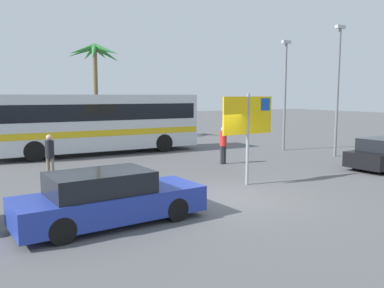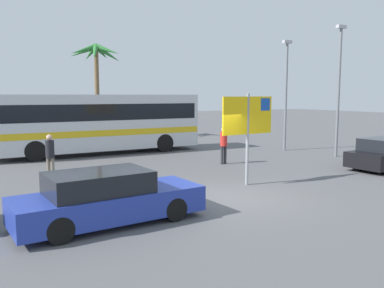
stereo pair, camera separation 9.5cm
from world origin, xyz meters
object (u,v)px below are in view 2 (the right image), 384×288
Objects in this scene: bus_front_coach at (98,121)px; ferry_sign at (249,119)px; pedestrian_crossing_lot at (50,153)px; pedestrian_near_sign at (224,142)px; car_blue at (107,198)px.

ferry_sign is (2.45, -10.04, 0.54)m from bus_front_coach.
pedestrian_near_sign is at bearing -47.74° from pedestrian_crossing_lot.
bus_front_coach is 6.41× the size of pedestrian_crossing_lot.
ferry_sign is at bearing -81.58° from pedestrian_crossing_lot.
car_blue is at bearing -133.48° from pedestrian_crossing_lot.
ferry_sign is at bearing 13.51° from car_blue.
pedestrian_near_sign is (7.58, -0.21, 0.01)m from pedestrian_crossing_lot.
bus_front_coach reaches higher than pedestrian_crossing_lot.
bus_front_coach is 2.32× the size of car_blue.
bus_front_coach reaches higher than car_blue.
bus_front_coach is at bearing 70.40° from car_blue.
ferry_sign is 0.68× the size of car_blue.
bus_front_coach is at bearing 98.67° from ferry_sign.
bus_front_coach reaches higher than pedestrian_near_sign.
pedestrian_near_sign is (7.29, 5.86, 0.38)m from car_blue.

